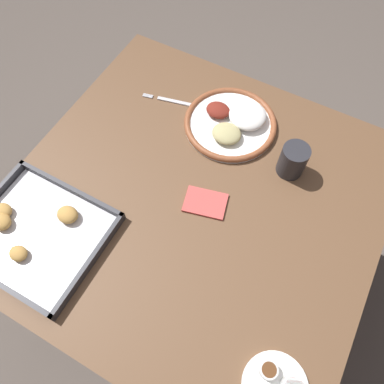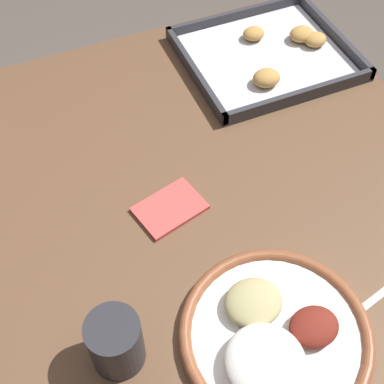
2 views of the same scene
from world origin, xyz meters
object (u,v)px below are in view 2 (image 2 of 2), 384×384
object	(u,v)px
fork	(384,292)
baking_tray	(270,54)
napkin	(169,206)
drinking_cup	(116,342)
dinner_plate	(274,337)

from	to	relation	value
fork	baking_tray	world-z (taller)	baking_tray
napkin	drinking_cup	bearing A→B (deg)	-126.90
dinner_plate	drinking_cup	world-z (taller)	drinking_cup
baking_tray	napkin	size ratio (longest dim) A/B	2.68
drinking_cup	napkin	world-z (taller)	drinking_cup
dinner_plate	drinking_cup	distance (m)	0.24
dinner_plate	drinking_cup	xyz separation A→B (m)	(-0.22, 0.07, 0.04)
drinking_cup	napkin	bearing A→B (deg)	53.10
fork	dinner_plate	bearing A→B (deg)	167.36
fork	drinking_cup	world-z (taller)	drinking_cup
fork	napkin	world-z (taller)	napkin
baking_tray	drinking_cup	distance (m)	0.75
fork	baking_tray	bearing A→B (deg)	66.84
baking_tray	drinking_cup	world-z (taller)	drinking_cup
baking_tray	napkin	bearing A→B (deg)	-140.50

